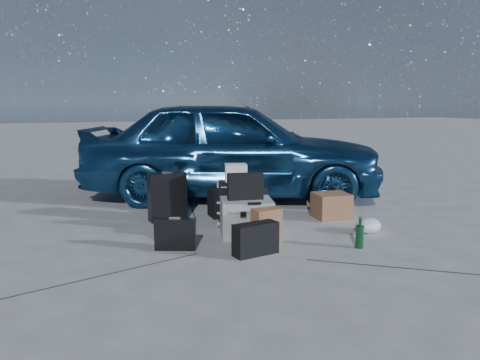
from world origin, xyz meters
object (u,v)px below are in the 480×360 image
at_px(car, 232,148).
at_px(duffel_bag, 237,201).
at_px(pelican_case, 246,217).
at_px(suitcase_right, 237,202).
at_px(briefcase, 175,234).
at_px(suitcase_left, 167,197).
at_px(cardboard_box, 331,206).
at_px(green_bottle, 360,233).

distance_m(car, duffel_bag, 1.26).
height_order(pelican_case, suitcase_right, suitcase_right).
relative_size(briefcase, suitcase_right, 0.78).
distance_m(pelican_case, duffel_bag, 0.92).
relative_size(car, duffel_bag, 6.13).
bearing_deg(briefcase, duffel_bag, 68.78).
relative_size(car, suitcase_left, 7.41).
distance_m(duffel_bag, cardboard_box, 1.18).
height_order(car, green_bottle, car).
xyz_separation_m(car, cardboard_box, (0.75, -1.63, -0.59)).
relative_size(suitcase_right, duffel_bag, 0.72).
xyz_separation_m(pelican_case, duffel_bag, (0.21, 0.90, -0.02)).
bearing_deg(briefcase, green_bottle, 3.38).
bearing_deg(pelican_case, briefcase, -150.10).
bearing_deg(car, cardboard_box, -133.15).
bearing_deg(green_bottle, car, 97.78).
xyz_separation_m(car, pelican_case, (-0.52, -1.98, -0.55)).
xyz_separation_m(duffel_bag, green_bottle, (0.69, -1.70, -0.02)).
height_order(suitcase_right, duffel_bag, suitcase_right).
relative_size(pelican_case, suitcase_right, 1.06).
xyz_separation_m(pelican_case, briefcase, (-0.84, -0.24, -0.04)).
bearing_deg(duffel_bag, suitcase_right, -110.62).
bearing_deg(suitcase_left, cardboard_box, -25.56).
xyz_separation_m(briefcase, suitcase_left, (0.16, 1.18, 0.14)).
bearing_deg(cardboard_box, suitcase_right, 172.72).
distance_m(suitcase_left, suitcase_right, 0.86).
bearing_deg(car, suitcase_left, 153.30).
bearing_deg(cardboard_box, duffel_bag, 152.73).
bearing_deg(pelican_case, green_bottle, -28.11).
relative_size(briefcase, duffel_bag, 0.56).
bearing_deg(green_bottle, suitcase_left, 132.15).
distance_m(car, cardboard_box, 1.88).
height_order(briefcase, green_bottle, briefcase).
height_order(suitcase_left, cardboard_box, suitcase_left).
bearing_deg(suitcase_left, green_bottle, -56.76).
bearing_deg(car, pelican_case, -172.48).
relative_size(briefcase, cardboard_box, 0.97).
xyz_separation_m(cardboard_box, green_bottle, (-0.37, -1.16, -0.00)).
relative_size(car, pelican_case, 8.00).
distance_m(car, suitcase_right, 1.62).
xyz_separation_m(briefcase, cardboard_box, (2.10, 0.60, -0.00)).
bearing_deg(duffel_bag, car, 73.95).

